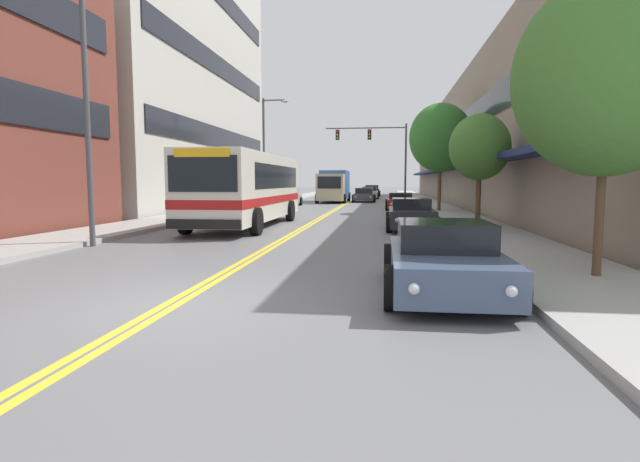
{
  "coord_description": "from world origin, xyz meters",
  "views": [
    {
      "loc": [
        3.3,
        -7.29,
        1.93
      ],
      "look_at": [
        -0.55,
        22.65,
        -1.09
      ],
      "focal_mm": 28.0,
      "sensor_mm": 36.0,
      "label": 1
    }
  ],
  "objects_px": {
    "traffic_signal_mast": "(379,146)",
    "street_tree_right_far": "(441,138)",
    "street_lamp_left_near": "(92,70)",
    "car_silver_parked_left_mid": "(286,198)",
    "city_bus": "(248,186)",
    "car_charcoal_parked_right_mid": "(411,215)",
    "car_beige_moving_third": "(370,193)",
    "car_white_parked_left_far": "(264,201)",
    "street_tree_right_mid": "(480,147)",
    "street_lamp_left_far": "(267,144)",
    "car_black_moving_lead": "(372,191)",
    "car_red_parked_right_far": "(400,201)",
    "car_slate_blue_parked_right_foreground": "(444,260)",
    "car_dark_grey_moving_second": "(364,195)",
    "street_tree_right_near": "(607,76)",
    "box_truck": "(334,186)"
  },
  "relations": [
    {
      "from": "car_dark_grey_moving_second",
      "to": "street_lamp_left_far",
      "type": "height_order",
      "value": "street_lamp_left_far"
    },
    {
      "from": "car_white_parked_left_far",
      "to": "car_red_parked_right_far",
      "type": "relative_size",
      "value": 0.9
    },
    {
      "from": "car_slate_blue_parked_right_foreground",
      "to": "street_tree_right_far",
      "type": "bearing_deg",
      "value": 84.16
    },
    {
      "from": "car_charcoal_parked_right_mid",
      "to": "car_slate_blue_parked_right_foreground",
      "type": "bearing_deg",
      "value": -90.19
    },
    {
      "from": "car_black_moving_lead",
      "to": "street_tree_right_mid",
      "type": "bearing_deg",
      "value": -83.04
    },
    {
      "from": "car_red_parked_right_far",
      "to": "car_dark_grey_moving_second",
      "type": "relative_size",
      "value": 1.03
    },
    {
      "from": "car_slate_blue_parked_right_foreground",
      "to": "street_tree_right_far",
      "type": "relative_size",
      "value": 0.64
    },
    {
      "from": "car_silver_parked_left_mid",
      "to": "car_white_parked_left_far",
      "type": "xyz_separation_m",
      "value": [
        0.01,
        -6.99,
        -0.01
      ]
    },
    {
      "from": "street_lamp_left_near",
      "to": "car_silver_parked_left_mid",
      "type": "bearing_deg",
      "value": 88.12
    },
    {
      "from": "city_bus",
      "to": "box_truck",
      "type": "bearing_deg",
      "value": 87.22
    },
    {
      "from": "street_tree_right_near",
      "to": "street_tree_right_mid",
      "type": "xyz_separation_m",
      "value": [
        -0.25,
        10.94,
        -0.57
      ]
    },
    {
      "from": "traffic_signal_mast",
      "to": "street_tree_right_far",
      "type": "bearing_deg",
      "value": -75.61
    },
    {
      "from": "car_white_parked_left_far",
      "to": "street_lamp_left_near",
      "type": "xyz_separation_m",
      "value": [
        -0.8,
        -17.23,
        4.46
      ]
    },
    {
      "from": "street_tree_right_near",
      "to": "city_bus",
      "type": "bearing_deg",
      "value": 131.83
    },
    {
      "from": "city_bus",
      "to": "street_tree_right_near",
      "type": "relative_size",
      "value": 1.92
    },
    {
      "from": "car_silver_parked_left_mid",
      "to": "car_charcoal_parked_right_mid",
      "type": "distance_m",
      "value": 19.77
    },
    {
      "from": "street_lamp_left_far",
      "to": "street_tree_right_far",
      "type": "relative_size",
      "value": 1.2
    },
    {
      "from": "car_beige_moving_third",
      "to": "street_tree_right_far",
      "type": "xyz_separation_m",
      "value": [
        4.95,
        -24.18,
        3.93
      ]
    },
    {
      "from": "car_red_parked_right_far",
      "to": "traffic_signal_mast",
      "type": "height_order",
      "value": "traffic_signal_mast"
    },
    {
      "from": "car_silver_parked_left_mid",
      "to": "car_white_parked_left_far",
      "type": "height_order",
      "value": "car_silver_parked_left_mid"
    },
    {
      "from": "car_red_parked_right_far",
      "to": "car_beige_moving_third",
      "type": "xyz_separation_m",
      "value": [
        -2.7,
        20.92,
        0.07
      ]
    },
    {
      "from": "car_silver_parked_left_mid",
      "to": "street_lamp_left_near",
      "type": "bearing_deg",
      "value": -91.88
    },
    {
      "from": "car_dark_grey_moving_second",
      "to": "street_tree_right_mid",
      "type": "distance_m",
      "value": 26.91
    },
    {
      "from": "car_white_parked_left_far",
      "to": "car_dark_grey_moving_second",
      "type": "relative_size",
      "value": 0.93
    },
    {
      "from": "car_slate_blue_parked_right_foreground",
      "to": "street_lamp_left_near",
      "type": "height_order",
      "value": "street_lamp_left_near"
    },
    {
      "from": "street_tree_right_near",
      "to": "car_white_parked_left_far",
      "type": "bearing_deg",
      "value": 118.89
    },
    {
      "from": "city_bus",
      "to": "car_red_parked_right_far",
      "type": "xyz_separation_m",
      "value": [
        6.95,
        13.54,
        -1.17
      ]
    },
    {
      "from": "box_truck",
      "to": "street_tree_right_far",
      "type": "bearing_deg",
      "value": -61.79
    },
    {
      "from": "street_tree_right_far",
      "to": "street_lamp_left_near",
      "type": "bearing_deg",
      "value": -123.74
    },
    {
      "from": "car_white_parked_left_far",
      "to": "street_tree_right_mid",
      "type": "xyz_separation_m",
      "value": [
        11.35,
        -10.07,
        2.63
      ]
    },
    {
      "from": "car_slate_blue_parked_right_foreground",
      "to": "car_silver_parked_left_mid",
      "type": "bearing_deg",
      "value": 106.39
    },
    {
      "from": "city_bus",
      "to": "car_black_moving_lead",
      "type": "distance_m",
      "value": 44.06
    },
    {
      "from": "car_beige_moving_third",
      "to": "street_lamp_left_far",
      "type": "height_order",
      "value": "street_lamp_left_far"
    },
    {
      "from": "car_slate_blue_parked_right_foreground",
      "to": "car_dark_grey_moving_second",
      "type": "relative_size",
      "value": 0.9
    },
    {
      "from": "car_slate_blue_parked_right_foreground",
      "to": "street_lamp_left_far",
      "type": "distance_m",
      "value": 28.47
    },
    {
      "from": "car_charcoal_parked_right_mid",
      "to": "street_tree_right_mid",
      "type": "xyz_separation_m",
      "value": [
        2.71,
        0.72,
        2.7
      ]
    },
    {
      "from": "street_tree_right_mid",
      "to": "car_dark_grey_moving_second",
      "type": "bearing_deg",
      "value": 102.18
    },
    {
      "from": "city_bus",
      "to": "car_beige_moving_third",
      "type": "relative_size",
      "value": 2.34
    },
    {
      "from": "car_red_parked_right_far",
      "to": "car_white_parked_left_far",
      "type": "bearing_deg",
      "value": -157.62
    },
    {
      "from": "car_red_parked_right_far",
      "to": "street_tree_right_near",
      "type": "bearing_deg",
      "value": -83.2
    },
    {
      "from": "box_truck",
      "to": "car_white_parked_left_far",
      "type": "bearing_deg",
      "value": -100.95
    },
    {
      "from": "car_beige_moving_third",
      "to": "street_tree_right_far",
      "type": "distance_m",
      "value": 24.99
    },
    {
      "from": "street_lamp_left_near",
      "to": "car_charcoal_parked_right_mid",
      "type": "bearing_deg",
      "value": 34.29
    },
    {
      "from": "city_bus",
      "to": "car_charcoal_parked_right_mid",
      "type": "relative_size",
      "value": 2.51
    },
    {
      "from": "street_tree_right_mid",
      "to": "street_tree_right_far",
      "type": "relative_size",
      "value": 0.69
    },
    {
      "from": "traffic_signal_mast",
      "to": "street_tree_right_far",
      "type": "xyz_separation_m",
      "value": [
        3.9,
        -15.2,
        -0.57
      ]
    },
    {
      "from": "car_silver_parked_left_mid",
      "to": "street_tree_right_mid",
      "type": "height_order",
      "value": "street_tree_right_mid"
    },
    {
      "from": "car_beige_moving_third",
      "to": "street_tree_right_far",
      "type": "bearing_deg",
      "value": -78.43
    },
    {
      "from": "car_silver_parked_left_mid",
      "to": "street_tree_right_far",
      "type": "relative_size",
      "value": 0.7
    },
    {
      "from": "car_charcoal_parked_right_mid",
      "to": "street_lamp_left_near",
      "type": "relative_size",
      "value": 0.49
    }
  ]
}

